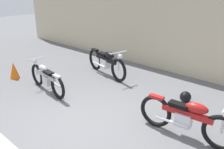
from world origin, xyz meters
name	(u,v)px	position (x,y,z in m)	size (l,w,h in m)	color
ground_plane	(83,125)	(0.00, 0.00, 0.00)	(40.00, 40.00, 0.00)	slate
building_wall	(184,27)	(0.00, 4.52, 1.60)	(18.00, 0.30, 3.20)	beige
helmet	(185,97)	(1.18, 2.56, 0.15)	(0.30, 0.30, 0.30)	black
traffic_cone	(14,70)	(-3.82, 0.37, 0.28)	(0.32, 0.32, 0.55)	orange
motorcycle_red	(187,118)	(1.88, 1.12, 0.45)	(2.07, 0.58, 0.93)	black
motorcycle_black	(106,62)	(-1.74, 2.61, 0.47)	(2.15, 0.75, 0.98)	black
motorcycle_silver	(46,78)	(-2.12, 0.51, 0.42)	(1.92, 0.54, 0.86)	black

